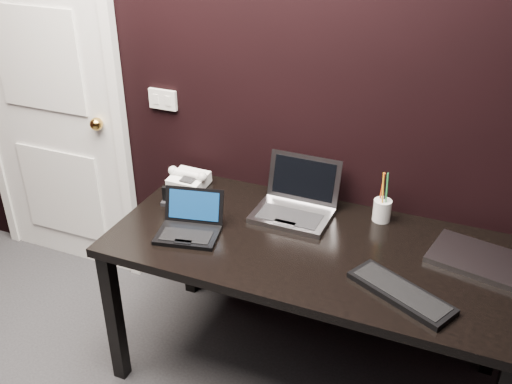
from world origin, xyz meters
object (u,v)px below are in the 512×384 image
at_px(desk_phone, 189,179).
at_px(mobile_phone, 167,198).
at_px(door, 47,96).
at_px(ext_keyboard, 401,293).
at_px(desk, 311,259).
at_px(silver_laptop, 295,205).
at_px(netbook, 190,226).
at_px(closed_laptop, 477,259).
at_px(pen_cup, 382,209).

relative_size(desk_phone, mobile_phone, 2.44).
bearing_deg(door, ext_keyboard, -15.58).
height_order(door, desk, door).
relative_size(desk, silver_laptop, 4.91).
distance_m(desk_phone, mobile_phone, 0.20).
bearing_deg(door, netbook, -23.73).
relative_size(silver_laptop, desk_phone, 1.61).
xyz_separation_m(closed_laptop, desk_phone, (-1.37, 0.11, 0.03)).
xyz_separation_m(desk, closed_laptop, (0.64, 0.14, 0.09)).
bearing_deg(desk, netbook, -166.34).
relative_size(closed_laptop, pen_cup, 1.68).
bearing_deg(desk_phone, mobile_phone, -92.14).
height_order(ext_keyboard, desk_phone, desk_phone).
bearing_deg(netbook, pen_cup, 29.97).
bearing_deg(silver_laptop, desk, -53.97).
xyz_separation_m(desk, desk_phone, (-0.72, 0.25, 0.12)).
xyz_separation_m(ext_keyboard, pen_cup, (-0.18, 0.50, 0.04)).
bearing_deg(netbook, door, 156.27).
bearing_deg(mobile_phone, silver_laptop, 14.44).
relative_size(netbook, desk_phone, 1.41).
bearing_deg(closed_laptop, silver_laptop, 175.07).
distance_m(desk, closed_laptop, 0.66).
bearing_deg(pen_cup, silver_laptop, -165.49).
bearing_deg(door, desk, -12.82).
xyz_separation_m(ext_keyboard, closed_laptop, (0.24, 0.33, -0.00)).
relative_size(silver_laptop, closed_laptop, 0.87).
xyz_separation_m(desk_phone, pen_cup, (0.95, 0.05, 0.02)).
xyz_separation_m(netbook, desk_phone, (-0.21, 0.37, 0.00)).
distance_m(mobile_phone, pen_cup, 0.99).
distance_m(closed_laptop, desk_phone, 1.37).
relative_size(desk, closed_laptop, 4.30).
relative_size(desk, netbook, 5.61).
bearing_deg(closed_laptop, mobile_phone, -176.62).
distance_m(ext_keyboard, pen_cup, 0.53).
distance_m(door, netbook, 1.27).
height_order(desk, pen_cup, pen_cup).
height_order(desk_phone, pen_cup, pen_cup).
xyz_separation_m(desk, ext_keyboard, (0.40, -0.20, 0.09)).
bearing_deg(netbook, ext_keyboard, -4.53).
height_order(netbook, mobile_phone, netbook).
xyz_separation_m(ext_keyboard, mobile_phone, (-1.13, 0.25, 0.02)).
height_order(closed_laptop, pen_cup, pen_cup).
xyz_separation_m(netbook, closed_laptop, (1.16, 0.26, -0.02)).
distance_m(netbook, pen_cup, 0.85).
distance_m(closed_laptop, pen_cup, 0.45).
distance_m(desk, ext_keyboard, 0.46).
bearing_deg(mobile_phone, netbook, -39.54).
xyz_separation_m(netbook, ext_keyboard, (0.92, -0.07, -0.02)).
xyz_separation_m(mobile_phone, pen_cup, (0.95, 0.25, 0.02)).
height_order(door, netbook, door).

